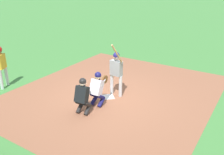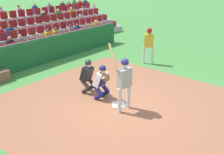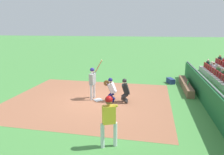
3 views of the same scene
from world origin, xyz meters
name	(u,v)px [view 2 (image 2 of 3)]	position (x,y,z in m)	size (l,w,h in m)	color
ground_plane	(119,105)	(0.00, 0.00, 0.00)	(160.00, 160.00, 0.00)	#488C41
infield_dirt_patch	(131,110)	(0.00, 0.50, 0.00)	(7.42, 8.67, 0.01)	#9D6144
home_plate_marker	(119,105)	(0.00, 0.00, 0.02)	(0.44, 0.44, 0.02)	white
batter_at_plate	(124,79)	(0.16, 0.33, 1.10)	(0.61, 0.68, 2.19)	silver
catcher_crouching	(102,80)	(0.03, -0.72, 0.72)	(0.47, 0.71, 1.29)	navy
home_plate_umpire	(88,75)	(-0.06, -1.48, 0.71)	(0.50, 0.50, 1.31)	#252323
dugout_wall	(24,56)	(0.00, -5.55, 0.62)	(12.96, 0.24, 1.29)	#1B5C30
on_deck_batter	(149,42)	(-4.27, -1.50, 1.08)	(0.37, 0.56, 1.78)	silver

